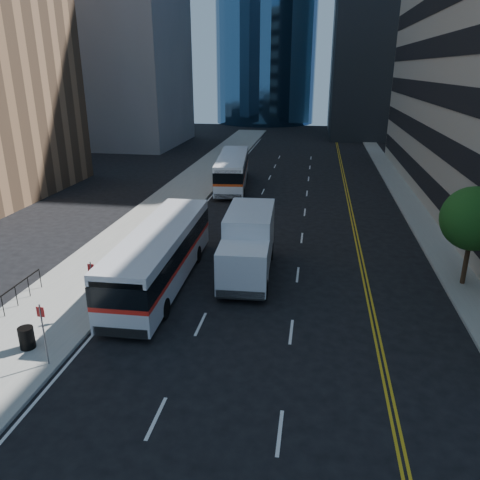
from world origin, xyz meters
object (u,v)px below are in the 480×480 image
Objects in this scene: street_tree at (474,219)px; bus_rear at (233,170)px; box_truck at (248,244)px; bus_front at (161,254)px; trash_can at (27,338)px.

bus_rear is (-15.60, 19.48, -2.01)m from street_tree.
box_truck is at bearing -178.09° from street_tree.
street_tree reaches higher than bus_front.
box_truck reaches higher than bus_rear.
trash_can is (-3.34, -6.86, -1.05)m from bus_front.
bus_front is 7.70m from trash_can.
bus_rear is at bearing 128.69° from street_tree.
bus_front is at bearing -171.65° from street_tree.
trash_can is (-18.79, -9.13, -3.04)m from street_tree.
box_truck is at bearing -83.69° from bus_rear.
box_truck is (4.25, 1.89, 0.15)m from bus_front.
bus_front is (-15.45, -2.27, -2.00)m from street_tree.
bus_front is at bearing -158.50° from box_truck.
bus_rear is (-0.15, 21.75, -0.02)m from bus_front.
bus_rear is at bearing 83.63° from trash_can.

